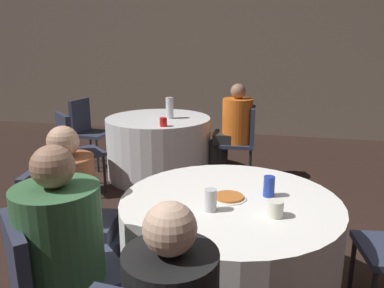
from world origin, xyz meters
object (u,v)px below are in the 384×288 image
at_px(person_floral_shirt, 82,218).
at_px(pizza_plate_near, 229,197).
at_px(chair_far_west, 86,126).
at_px(person_orange_shirt, 231,131).
at_px(chair_near_west, 56,224).
at_px(chair_far_southwest, 73,146).
at_px(bottle_far, 170,108).
at_px(table_far, 159,147).
at_px(chair_far_east, 245,136).
at_px(table_near, 229,255).
at_px(soda_can_silver, 211,200).
at_px(soda_can_blue, 269,186).
at_px(person_green_jacket, 77,265).

relative_size(person_floral_shirt, pizza_plate_near, 5.67).
distance_m(chair_far_west, person_orange_shirt, 1.92).
xyz_separation_m(chair_near_west, chair_far_southwest, (-0.83, 1.63, 0.00)).
xyz_separation_m(chair_far_southwest, bottle_far, (0.85, 0.76, 0.31)).
bearing_deg(person_orange_shirt, person_floral_shirt, 163.13).
relative_size(chair_far_southwest, person_orange_shirt, 0.78).
xyz_separation_m(chair_far_southwest, person_floral_shirt, (0.99, -1.61, 0.04)).
xyz_separation_m(table_far, chair_near_west, (0.13, -2.41, 0.18)).
relative_size(chair_far_east, bottle_far, 3.57).
bearing_deg(person_floral_shirt, table_near, 90.00).
bearing_deg(soda_can_silver, person_orange_shirt, 94.56).
distance_m(soda_can_blue, soda_can_silver, 0.40).
xyz_separation_m(chair_far_east, soda_can_blue, (0.34, -2.19, 0.25)).
xyz_separation_m(table_near, person_floral_shirt, (-0.87, -0.15, 0.22)).
relative_size(chair_near_west, soda_can_silver, 7.35).
bearing_deg(chair_far_west, table_far, 90.00).
height_order(chair_far_west, chair_far_east, same).
height_order(chair_near_west, chair_far_east, same).
relative_size(chair_near_west, pizza_plate_near, 4.42).
bearing_deg(chair_far_southwest, person_orange_shirt, 69.65).
relative_size(table_near, soda_can_blue, 10.44).
bearing_deg(chair_near_west, soda_can_silver, 80.55).
xyz_separation_m(person_green_jacket, bottle_far, (-0.39, 2.87, 0.23)).
relative_size(person_orange_shirt, bottle_far, 4.61).
height_order(person_orange_shirt, soda_can_silver, person_orange_shirt).
bearing_deg(person_orange_shirt, chair_near_west, 159.77).
relative_size(soda_can_blue, soda_can_silver, 1.00).
relative_size(table_near, chair_far_east, 1.42).
height_order(person_green_jacket, bottle_far, person_green_jacket).
height_order(chair_near_west, person_orange_shirt, person_orange_shirt).
bearing_deg(person_green_jacket, chair_far_east, 123.96).
height_order(table_far, chair_far_southwest, chair_far_southwest).
distance_m(chair_far_east, chair_far_southwest, 1.93).
relative_size(table_far, person_orange_shirt, 1.09).
height_order(person_floral_shirt, person_green_jacket, person_green_jacket).
bearing_deg(chair_far_east, person_green_jacket, 167.24).
distance_m(chair_far_east, person_green_jacket, 2.98).
xyz_separation_m(table_near, soda_can_silver, (-0.08, -0.17, 0.43)).
bearing_deg(person_green_jacket, pizza_plate_near, 90.89).
height_order(chair_far_southwest, soda_can_blue, chair_far_southwest).
bearing_deg(chair_near_west, table_far, 173.48).
bearing_deg(person_orange_shirt, soda_can_blue, -170.41).
distance_m(chair_near_west, chair_far_southwest, 1.83).
height_order(table_near, soda_can_blue, soda_can_blue).
bearing_deg(soda_can_silver, table_near, 63.85).
xyz_separation_m(person_orange_shirt, person_green_jacket, (-0.34, -2.93, 0.03)).
xyz_separation_m(table_far, bottle_far, (0.15, -0.01, 0.49)).
distance_m(chair_far_southwest, soda_can_silver, 2.43).
relative_size(person_orange_shirt, soda_can_blue, 9.48).
distance_m(chair_far_southwest, soda_can_blue, 2.49).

